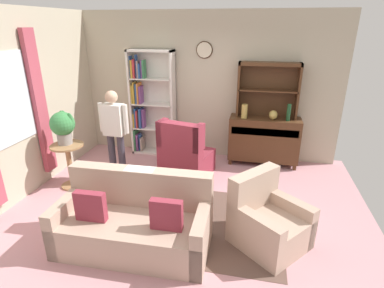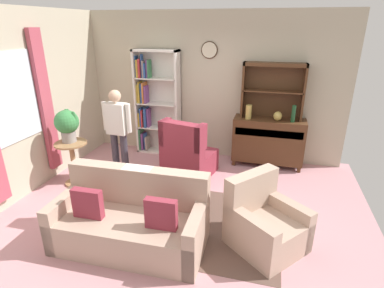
{
  "view_description": "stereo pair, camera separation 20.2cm",
  "coord_description": "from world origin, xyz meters",
  "px_view_note": "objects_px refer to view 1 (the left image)",
  "views": [
    {
      "loc": [
        0.97,
        -3.79,
        2.55
      ],
      "look_at": [
        0.1,
        0.2,
        0.95
      ],
      "focal_mm": 28.77,
      "sensor_mm": 36.0,
      "label": 1
    },
    {
      "loc": [
        1.16,
        -3.74,
        2.55
      ],
      "look_at": [
        0.1,
        0.2,
        0.95
      ],
      "focal_mm": 28.77,
      "sensor_mm": 36.0,
      "label": 2
    }
  ],
  "objects_px": {
    "wingback_chair": "(185,156)",
    "bookshelf": "(148,104)",
    "vase_tall": "(244,111)",
    "book_stack": "(169,184)",
    "person_reading": "(115,130)",
    "bottle_wine": "(289,112)",
    "plant_stand": "(69,161)",
    "sideboard_hutch": "(269,82)",
    "potted_plant_large": "(63,125)",
    "armchair_floral": "(268,222)",
    "sideboard": "(264,139)",
    "couch_floral": "(135,223)",
    "coffee_table": "(168,189)",
    "vase_round": "(273,115)"
  },
  "relations": [
    {
      "from": "vase_tall",
      "to": "plant_stand",
      "type": "relative_size",
      "value": 0.35
    },
    {
      "from": "sideboard_hutch",
      "to": "coffee_table",
      "type": "bearing_deg",
      "value": -122.45
    },
    {
      "from": "plant_stand",
      "to": "coffee_table",
      "type": "relative_size",
      "value": 0.93
    },
    {
      "from": "potted_plant_large",
      "to": "person_reading",
      "type": "relative_size",
      "value": 0.34
    },
    {
      "from": "vase_tall",
      "to": "vase_round",
      "type": "bearing_deg",
      "value": 1.49
    },
    {
      "from": "sideboard_hutch",
      "to": "person_reading",
      "type": "relative_size",
      "value": 0.71
    },
    {
      "from": "bookshelf",
      "to": "book_stack",
      "type": "xyz_separation_m",
      "value": [
        1.02,
        -2.06,
        -0.6
      ]
    },
    {
      "from": "couch_floral",
      "to": "book_stack",
      "type": "xyz_separation_m",
      "value": [
        0.2,
        0.78,
        0.13
      ]
    },
    {
      "from": "armchair_floral",
      "to": "person_reading",
      "type": "relative_size",
      "value": 0.69
    },
    {
      "from": "sideboard_hutch",
      "to": "potted_plant_large",
      "type": "relative_size",
      "value": 2.08
    },
    {
      "from": "bookshelf",
      "to": "armchair_floral",
      "type": "xyz_separation_m",
      "value": [
        2.38,
        -2.47,
        -0.76
      ]
    },
    {
      "from": "coffee_table",
      "to": "plant_stand",
      "type": "bearing_deg",
      "value": 168.77
    },
    {
      "from": "wingback_chair",
      "to": "vase_round",
      "type": "bearing_deg",
      "value": 27.79
    },
    {
      "from": "sideboard_hutch",
      "to": "wingback_chair",
      "type": "bearing_deg",
      "value": -144.65
    },
    {
      "from": "plant_stand",
      "to": "potted_plant_large",
      "type": "relative_size",
      "value": 1.41
    },
    {
      "from": "sideboard",
      "to": "vase_round",
      "type": "distance_m",
      "value": 0.52
    },
    {
      "from": "coffee_table",
      "to": "wingback_chair",
      "type": "bearing_deg",
      "value": 91.21
    },
    {
      "from": "bookshelf",
      "to": "wingback_chair",
      "type": "height_order",
      "value": "bookshelf"
    },
    {
      "from": "vase_tall",
      "to": "book_stack",
      "type": "height_order",
      "value": "vase_tall"
    },
    {
      "from": "potted_plant_large",
      "to": "coffee_table",
      "type": "bearing_deg",
      "value": -12.34
    },
    {
      "from": "vase_tall",
      "to": "vase_round",
      "type": "distance_m",
      "value": 0.52
    },
    {
      "from": "vase_tall",
      "to": "person_reading",
      "type": "height_order",
      "value": "person_reading"
    },
    {
      "from": "wingback_chair",
      "to": "bookshelf",
      "type": "bearing_deg",
      "value": 136.43
    },
    {
      "from": "wingback_chair",
      "to": "person_reading",
      "type": "relative_size",
      "value": 0.67
    },
    {
      "from": "bookshelf",
      "to": "potted_plant_large",
      "type": "relative_size",
      "value": 3.97
    },
    {
      "from": "bookshelf",
      "to": "armchair_floral",
      "type": "distance_m",
      "value": 3.51
    },
    {
      "from": "armchair_floral",
      "to": "coffee_table",
      "type": "distance_m",
      "value": 1.45
    },
    {
      "from": "vase_tall",
      "to": "couch_floral",
      "type": "height_order",
      "value": "vase_tall"
    },
    {
      "from": "potted_plant_large",
      "to": "book_stack",
      "type": "height_order",
      "value": "potted_plant_large"
    },
    {
      "from": "couch_floral",
      "to": "vase_tall",
      "type": "bearing_deg",
      "value": 67.47
    },
    {
      "from": "book_stack",
      "to": "sideboard",
      "type": "bearing_deg",
      "value": 56.71
    },
    {
      "from": "sideboard",
      "to": "wingback_chair",
      "type": "xyz_separation_m",
      "value": [
        -1.34,
        -0.84,
        -0.13
      ]
    },
    {
      "from": "armchair_floral",
      "to": "couch_floral",
      "type": "bearing_deg",
      "value": -166.43
    },
    {
      "from": "vase_tall",
      "to": "person_reading",
      "type": "distance_m",
      "value": 2.35
    },
    {
      "from": "sideboard",
      "to": "bottle_wine",
      "type": "bearing_deg",
      "value": -12.89
    },
    {
      "from": "sideboard",
      "to": "plant_stand",
      "type": "bearing_deg",
      "value": -152.62
    },
    {
      "from": "vase_tall",
      "to": "bottle_wine",
      "type": "bearing_deg",
      "value": -0.66
    },
    {
      "from": "potted_plant_large",
      "to": "armchair_floral",
      "type": "bearing_deg",
      "value": -14.35
    },
    {
      "from": "vase_tall",
      "to": "wingback_chair",
      "type": "relative_size",
      "value": 0.25
    },
    {
      "from": "couch_floral",
      "to": "book_stack",
      "type": "distance_m",
      "value": 0.82
    },
    {
      "from": "person_reading",
      "to": "bottle_wine",
      "type": "bearing_deg",
      "value": 20.99
    },
    {
      "from": "sideboard_hutch",
      "to": "person_reading",
      "type": "xyz_separation_m",
      "value": [
        -2.46,
        -1.29,
        -0.65
      ]
    },
    {
      "from": "plant_stand",
      "to": "sideboard",
      "type": "bearing_deg",
      "value": 27.38
    },
    {
      "from": "sideboard",
      "to": "coffee_table",
      "type": "bearing_deg",
      "value": -123.87
    },
    {
      "from": "sideboard_hutch",
      "to": "couch_floral",
      "type": "distance_m",
      "value": 3.47
    },
    {
      "from": "bookshelf",
      "to": "vase_round",
      "type": "relative_size",
      "value": 12.35
    },
    {
      "from": "plant_stand",
      "to": "potted_plant_large",
      "type": "xyz_separation_m",
      "value": [
        -0.04,
        0.05,
        0.6
      ]
    },
    {
      "from": "wingback_chair",
      "to": "plant_stand",
      "type": "distance_m",
      "value": 1.92
    },
    {
      "from": "bottle_wine",
      "to": "potted_plant_large",
      "type": "height_order",
      "value": "potted_plant_large"
    },
    {
      "from": "sideboard",
      "to": "plant_stand",
      "type": "relative_size",
      "value": 1.75
    }
  ]
}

